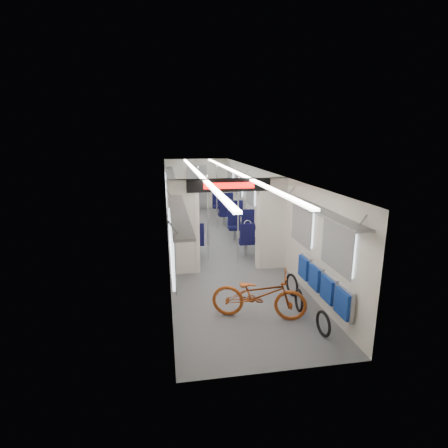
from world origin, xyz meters
name	(u,v)px	position (x,y,z in m)	size (l,w,h in m)	color
carriage	(217,199)	(0.00, -0.27, 1.50)	(12.00, 12.02, 2.31)	#515456
bicycle	(259,295)	(0.12, -4.45, 0.46)	(0.61, 1.74, 0.91)	#974216
flip_bench	(322,283)	(1.35, -4.43, 0.58)	(0.12, 2.12, 0.53)	gray
bike_hoop_a	(323,325)	(1.03, -5.23, 0.20)	(0.44, 0.44, 0.05)	black
bike_hoop_b	(299,301)	(0.95, -4.35, 0.20)	(0.45, 0.45, 0.05)	black
bike_hoop_c	(292,286)	(1.06, -3.68, 0.22)	(0.48, 0.48, 0.05)	black
seat_bay_near_left	(185,231)	(-0.93, 0.00, 0.54)	(0.90, 2.04, 1.09)	black
seat_bay_near_right	(248,230)	(0.93, -0.19, 0.53)	(0.88, 1.95, 1.06)	black
seat_bay_far_left	(179,207)	(-0.93, 3.64, 0.55)	(0.93, 2.16, 1.13)	black
seat_bay_far_right	(227,207)	(0.93, 3.40, 0.53)	(0.89, 1.97, 1.07)	black
stanchion_near_left	(208,219)	(-0.39, -1.17, 1.15)	(0.05, 0.05, 2.30)	silver
stanchion_near_right	(238,222)	(0.33, -1.62, 1.15)	(0.04, 0.04, 2.30)	silver
stanchion_far_left	(199,200)	(-0.35, 1.66, 1.15)	(0.04, 0.04, 2.30)	silver
stanchion_far_right	(217,198)	(0.33, 2.04, 1.15)	(0.04, 0.04, 2.30)	silver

